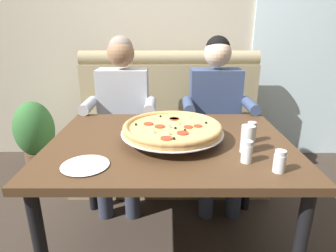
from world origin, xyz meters
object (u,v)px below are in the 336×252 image
(booth_bench, at_px, (169,135))
(diner_right, at_px, (216,111))
(pizza, at_px, (172,128))
(patio_chair, at_px, (278,92))
(diner_left, at_px, (122,111))
(shaker_pepper_flakes, at_px, (251,134))
(plate_near_left, at_px, (85,164))
(shaker_oregano, at_px, (246,153))
(potted_plant, at_px, (35,134))
(dining_table, at_px, (169,154))
(drinking_glass, at_px, (247,140))
(shaker_parmesan, at_px, (279,163))

(booth_bench, relative_size, diner_right, 1.30)
(pizza, distance_m, patio_chair, 2.67)
(diner_left, height_order, shaker_pepper_flakes, diner_left)
(plate_near_left, bearing_deg, diner_right, 53.09)
(shaker_oregano, xyz_separation_m, potted_plant, (-1.60, 1.28, -0.40))
(dining_table, bearing_deg, booth_bench, 90.00)
(booth_bench, bearing_deg, drinking_glass, -71.08)
(dining_table, relative_size, drinking_glass, 9.53)
(shaker_parmesan, distance_m, plate_near_left, 0.85)
(diner_left, distance_m, shaker_parmesan, 1.35)
(booth_bench, bearing_deg, diner_left, -144.37)
(shaker_pepper_flakes, bearing_deg, drinking_glass, -113.82)
(drinking_glass, relative_size, potted_plant, 0.20)
(shaker_oregano, bearing_deg, diner_left, 126.96)
(pizza, bearing_deg, patio_chair, 57.28)
(pizza, bearing_deg, shaker_oregano, -37.25)
(pizza, relative_size, shaker_pepper_flakes, 4.95)
(booth_bench, relative_size, drinking_glass, 12.01)
(diner_left, relative_size, plate_near_left, 5.89)
(patio_chair, bearing_deg, dining_table, -123.06)
(shaker_oregano, height_order, plate_near_left, shaker_oregano)
(shaker_oregano, relative_size, potted_plant, 0.15)
(shaker_pepper_flakes, relative_size, potted_plant, 0.16)
(plate_near_left, height_order, patio_chair, patio_chair)
(shaker_parmesan, bearing_deg, booth_bench, 109.50)
(diner_left, distance_m, shaker_pepper_flakes, 1.08)
(diner_right, bearing_deg, shaker_pepper_flakes, -84.57)
(diner_left, xyz_separation_m, patio_chair, (1.82, 1.53, -0.19))
(shaker_pepper_flakes, xyz_separation_m, plate_near_left, (-0.82, -0.29, -0.04))
(shaker_parmesan, height_order, drinking_glass, drinking_glass)
(booth_bench, distance_m, plate_near_left, 1.37)
(dining_table, bearing_deg, shaker_pepper_flakes, -2.61)
(pizza, xyz_separation_m, patio_chair, (1.44, 2.24, -0.29))
(dining_table, height_order, potted_plant, dining_table)
(shaker_oregano, distance_m, patio_chair, 2.74)
(plate_near_left, bearing_deg, diner_left, 89.43)
(dining_table, xyz_separation_m, shaker_oregano, (0.35, -0.27, 0.13))
(drinking_glass, distance_m, patio_chair, 2.62)
(drinking_glass, relative_size, patio_chair, 0.16)
(drinking_glass, bearing_deg, diner_right, 90.68)
(diner_left, relative_size, shaker_oregano, 12.19)
(booth_bench, height_order, diner_right, diner_right)
(shaker_pepper_flakes, bearing_deg, booth_bench, 114.12)
(pizza, bearing_deg, shaker_parmesan, -37.54)
(shaker_pepper_flakes, height_order, shaker_parmesan, shaker_pepper_flakes)
(shaker_oregano, relative_size, drinking_glass, 0.76)
(shaker_oregano, bearing_deg, drinking_glass, 75.06)
(plate_near_left, bearing_deg, potted_plant, 123.27)
(diner_left, relative_size, shaker_parmesan, 12.90)
(booth_bench, xyz_separation_m, plate_near_left, (-0.38, -1.27, 0.35))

